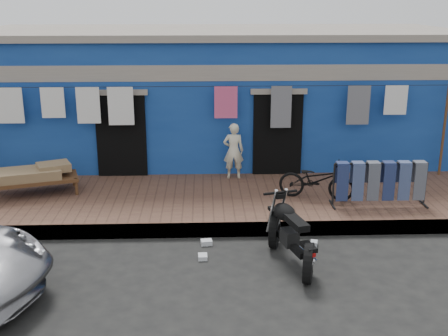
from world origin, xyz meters
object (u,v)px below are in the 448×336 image
at_px(motorcycle, 291,232).
at_px(bicycle, 317,176).
at_px(charpoy, 36,180).
at_px(seated_person, 233,151).
at_px(jeans_rack, 380,183).

bearing_deg(motorcycle, bicycle, 54.24).
relative_size(bicycle, charpoy, 0.78).
relative_size(seated_person, bicycle, 0.84).
xyz_separation_m(charpoy, jeans_rack, (6.82, -0.91, 0.16)).
xyz_separation_m(seated_person, bicycle, (1.58, -1.42, -0.14)).
xyz_separation_m(bicycle, charpoy, (-5.68, 0.49, -0.19)).
height_order(bicycle, motorcycle, bicycle).
xyz_separation_m(motorcycle, charpoy, (-4.81, 2.83, 0.00)).
relative_size(charpoy, jeans_rack, 1.00).
xyz_separation_m(bicycle, motorcycle, (-0.87, -2.34, -0.19)).
distance_m(seated_person, bicycle, 2.13).
bearing_deg(jeans_rack, bicycle, 159.65).
bearing_deg(charpoy, seated_person, 12.76).
height_order(bicycle, charpoy, bicycle).
distance_m(bicycle, jeans_rack, 1.22).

